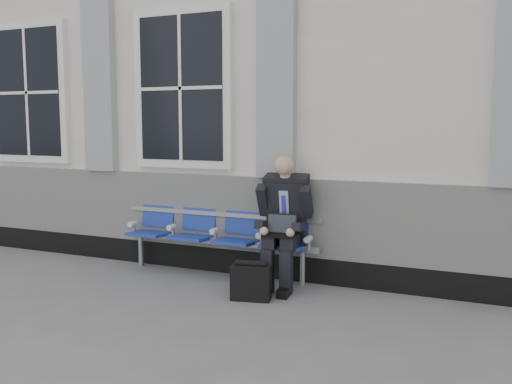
% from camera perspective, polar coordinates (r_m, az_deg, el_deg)
% --- Properties ---
extents(ground, '(70.00, 70.00, 0.00)m').
position_cam_1_polar(ground, '(6.44, -16.62, -9.87)').
color(ground, slate).
rests_on(ground, ground).
extents(station_building, '(14.40, 4.40, 4.49)m').
position_cam_1_polar(station_building, '(9.10, -2.65, 9.38)').
color(station_building, white).
rests_on(station_building, ground).
extents(bench, '(2.60, 0.47, 0.91)m').
position_cam_1_polar(bench, '(6.89, -3.91, -3.79)').
color(bench, '#9EA0A3').
rests_on(bench, ground).
extents(businessman, '(0.63, 0.84, 1.48)m').
position_cam_1_polar(businessman, '(6.34, 2.80, -2.50)').
color(businessman, black).
rests_on(businessman, ground).
extents(briefcase, '(0.44, 0.26, 0.42)m').
position_cam_1_polar(briefcase, '(5.97, -0.52, -8.97)').
color(briefcase, black).
rests_on(briefcase, ground).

